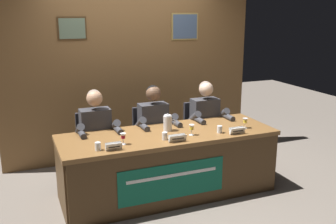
{
  "coord_description": "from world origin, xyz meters",
  "views": [
    {
      "loc": [
        -1.63,
        -4.0,
        2.14
      ],
      "look_at": [
        0.0,
        0.0,
        1.01
      ],
      "focal_mm": 41.76,
      "sensor_mm": 36.0,
      "label": 1
    }
  ],
  "objects_px": {
    "juice_glass_center": "(192,128)",
    "water_cup_center": "(165,136)",
    "chair_left": "(95,150)",
    "nameplate_center": "(177,138)",
    "water_cup_left": "(98,147)",
    "water_cup_right": "(220,130)",
    "chair_right": "(200,136)",
    "water_pitcher_central": "(168,123)",
    "conference_table": "(171,156)",
    "panelist_left": "(97,133)",
    "panelist_right": "(207,120)",
    "chair_center": "(150,142)",
    "juice_glass_left": "(123,137)",
    "nameplate_right": "(237,131)",
    "juice_glass_right": "(245,121)",
    "nameplate_left": "(114,146)"
  },
  "relations": [
    {
      "from": "chair_center",
      "to": "juice_glass_right",
      "type": "xyz_separation_m",
      "value": [
        0.93,
        -0.8,
        0.4
      ]
    },
    {
      "from": "juice_glass_left",
      "to": "chair_center",
      "type": "xyz_separation_m",
      "value": [
        0.59,
        0.81,
        -0.4
      ]
    },
    {
      "from": "chair_center",
      "to": "juice_glass_right",
      "type": "height_order",
      "value": "chair_center"
    },
    {
      "from": "nameplate_center",
      "to": "juice_glass_right",
      "type": "relative_size",
      "value": 1.59
    },
    {
      "from": "juice_glass_center",
      "to": "water_cup_center",
      "type": "height_order",
      "value": "juice_glass_center"
    },
    {
      "from": "chair_left",
      "to": "nameplate_left",
      "type": "height_order",
      "value": "chair_left"
    },
    {
      "from": "nameplate_center",
      "to": "chair_right",
      "type": "relative_size",
      "value": 0.22
    },
    {
      "from": "juice_glass_right",
      "to": "chair_left",
      "type": "bearing_deg",
      "value": 154.49
    },
    {
      "from": "nameplate_center",
      "to": "panelist_right",
      "type": "xyz_separation_m",
      "value": [
        0.76,
        0.75,
        -0.08
      ]
    },
    {
      "from": "nameplate_left",
      "to": "water_pitcher_central",
      "type": "bearing_deg",
      "value": 28.24
    },
    {
      "from": "nameplate_center",
      "to": "water_pitcher_central",
      "type": "relative_size",
      "value": 0.94
    },
    {
      "from": "nameplate_center",
      "to": "nameplate_right",
      "type": "distance_m",
      "value": 0.74
    },
    {
      "from": "chair_right",
      "to": "juice_glass_right",
      "type": "relative_size",
      "value": 7.28
    },
    {
      "from": "nameplate_right",
      "to": "water_cup_left",
      "type": "bearing_deg",
      "value": 177.54
    },
    {
      "from": "panelist_right",
      "to": "water_cup_right",
      "type": "relative_size",
      "value": 14.47
    },
    {
      "from": "water_cup_left",
      "to": "water_cup_right",
      "type": "relative_size",
      "value": 1.0
    },
    {
      "from": "juice_glass_center",
      "to": "nameplate_left",
      "type": "bearing_deg",
      "value": -171.12
    },
    {
      "from": "nameplate_left",
      "to": "nameplate_center",
      "type": "height_order",
      "value": "same"
    },
    {
      "from": "water_cup_right",
      "to": "chair_center",
      "type": "bearing_deg",
      "value": 123.12
    },
    {
      "from": "water_cup_center",
      "to": "chair_center",
      "type": "bearing_deg",
      "value": 81.43
    },
    {
      "from": "conference_table",
      "to": "water_cup_center",
      "type": "height_order",
      "value": "water_cup_center"
    },
    {
      "from": "nameplate_left",
      "to": "chair_right",
      "type": "bearing_deg",
      "value": 32.83
    },
    {
      "from": "chair_right",
      "to": "water_cup_right",
      "type": "relative_size",
      "value": 10.62
    },
    {
      "from": "panelist_left",
      "to": "juice_glass_left",
      "type": "distance_m",
      "value": 0.64
    },
    {
      "from": "juice_glass_center",
      "to": "panelist_left",
      "type": "bearing_deg",
      "value": 147.92
    },
    {
      "from": "nameplate_center",
      "to": "nameplate_right",
      "type": "relative_size",
      "value": 1.03
    },
    {
      "from": "water_cup_left",
      "to": "water_cup_right",
      "type": "distance_m",
      "value": 1.43
    },
    {
      "from": "water_cup_left",
      "to": "water_cup_right",
      "type": "height_order",
      "value": "same"
    },
    {
      "from": "water_cup_left",
      "to": "chair_center",
      "type": "distance_m",
      "value": 1.3
    },
    {
      "from": "nameplate_center",
      "to": "chair_right",
      "type": "distance_m",
      "value": 1.27
    },
    {
      "from": "panelist_right",
      "to": "water_cup_right",
      "type": "bearing_deg",
      "value": -106.03
    },
    {
      "from": "water_cup_right",
      "to": "panelist_left",
      "type": "bearing_deg",
      "value": 153.37
    },
    {
      "from": "water_pitcher_central",
      "to": "panelist_left",
      "type": "bearing_deg",
      "value": 156.09
    },
    {
      "from": "panelist_left",
      "to": "panelist_right",
      "type": "distance_m",
      "value": 1.48
    },
    {
      "from": "conference_table",
      "to": "panelist_left",
      "type": "relative_size",
      "value": 2.05
    },
    {
      "from": "panelist_right",
      "to": "water_pitcher_central",
      "type": "bearing_deg",
      "value": -154.39
    },
    {
      "from": "conference_table",
      "to": "nameplate_center",
      "type": "bearing_deg",
      "value": -95.45
    },
    {
      "from": "water_cup_right",
      "to": "water_cup_left",
      "type": "bearing_deg",
      "value": -178.27
    },
    {
      "from": "conference_table",
      "to": "chair_right",
      "type": "distance_m",
      "value": 1.04
    },
    {
      "from": "panelist_left",
      "to": "water_cup_center",
      "type": "height_order",
      "value": "panelist_left"
    },
    {
      "from": "chair_right",
      "to": "water_pitcher_central",
      "type": "relative_size",
      "value": 4.3
    },
    {
      "from": "water_cup_center",
      "to": "water_cup_left",
      "type": "bearing_deg",
      "value": -175.68
    },
    {
      "from": "water_cup_left",
      "to": "water_cup_center",
      "type": "distance_m",
      "value": 0.76
    },
    {
      "from": "water_cup_center",
      "to": "water_pitcher_central",
      "type": "distance_m",
      "value": 0.34
    },
    {
      "from": "juice_glass_left",
      "to": "juice_glass_center",
      "type": "relative_size",
      "value": 1.0
    },
    {
      "from": "chair_left",
      "to": "nameplate_center",
      "type": "distance_m",
      "value": 1.24
    },
    {
      "from": "chair_left",
      "to": "juice_glass_right",
      "type": "distance_m",
      "value": 1.89
    },
    {
      "from": "nameplate_left",
      "to": "water_pitcher_central",
      "type": "relative_size",
      "value": 0.8
    },
    {
      "from": "juice_glass_left",
      "to": "nameplate_right",
      "type": "bearing_deg",
      "value": -6.31
    },
    {
      "from": "conference_table",
      "to": "nameplate_center",
      "type": "height_order",
      "value": "nameplate_center"
    }
  ]
}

